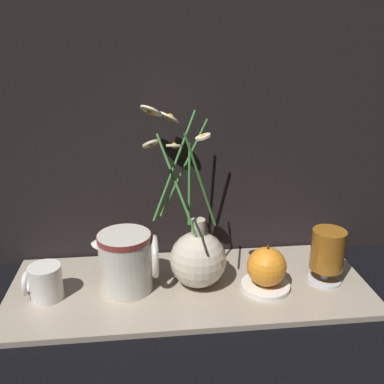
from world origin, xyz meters
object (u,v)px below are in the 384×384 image
(tea_glass, at_px, (327,252))
(vase_with_flowers, at_px, (197,255))
(orange_fruit, at_px, (267,267))
(ceramic_pitcher, at_px, (127,259))
(yellow_mug, at_px, (44,282))

(tea_glass, bearing_deg, vase_with_flowers, 176.31)
(orange_fruit, bearing_deg, ceramic_pitcher, 173.70)
(tea_glass, bearing_deg, orange_fruit, -174.60)
(vase_with_flowers, xyz_separation_m, orange_fruit, (0.14, -0.03, -0.02))
(vase_with_flowers, distance_m, tea_glass, 0.28)
(vase_with_flowers, bearing_deg, ceramic_pitcher, 179.54)
(ceramic_pitcher, relative_size, tea_glass, 1.13)
(ceramic_pitcher, distance_m, orange_fruit, 0.29)
(yellow_mug, distance_m, orange_fruit, 0.45)
(vase_with_flowers, relative_size, ceramic_pitcher, 2.73)
(vase_with_flowers, distance_m, yellow_mug, 0.31)
(yellow_mug, distance_m, tea_glass, 0.59)
(yellow_mug, bearing_deg, vase_with_flowers, 3.14)
(vase_with_flowers, bearing_deg, tea_glass, -3.69)
(yellow_mug, height_order, ceramic_pitcher, ceramic_pitcher)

